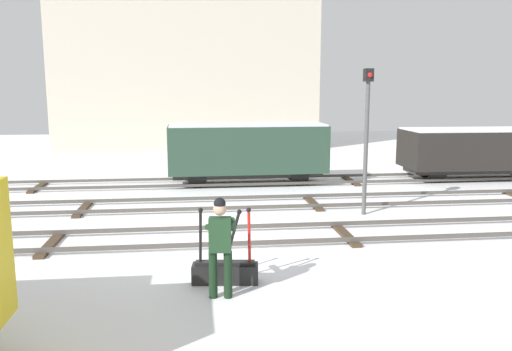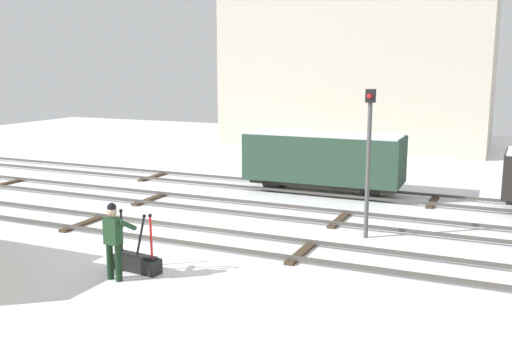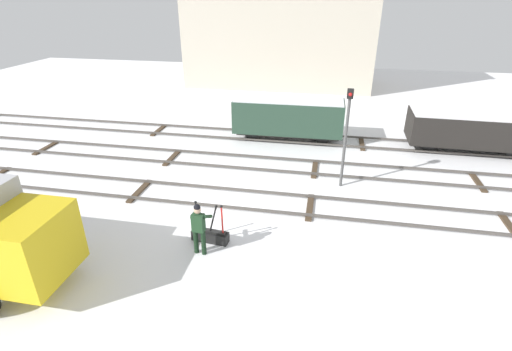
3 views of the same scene
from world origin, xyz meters
The scene contains 10 objects.
ground_plane centered at (0.00, 0.00, 0.00)m, with size 60.00×60.00×0.00m, color white.
track_main_line centered at (0.00, 0.00, 0.11)m, with size 44.00×1.94×0.18m.
track_siding_near centered at (0.00, 3.56, 0.11)m, with size 44.00×1.94×0.18m.
track_siding_far centered at (0.00, 7.28, 0.11)m, with size 44.00×1.94×0.18m.
switch_lever_frame centered at (0.39, -2.76, 0.25)m, with size 1.27×0.50×1.45m.
rail_worker centered at (0.27, -3.42, 1.02)m, with size 0.59×0.72×1.79m.
signal_post centered at (4.69, 2.12, 2.52)m, with size 0.24×0.32×4.16m.
apartment_building centered at (-0.54, 21.12, 5.25)m, with size 15.63×6.58×10.49m.
freight_car_near_switch centered at (1.81, 7.28, 1.33)m, with size 5.91×2.08×2.29m.
freight_car_back_track centered at (11.13, 7.28, 1.19)m, with size 6.09×2.39×2.02m.
Camera 3 is at (3.86, -12.83, 7.59)m, focal length 26.84 mm.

